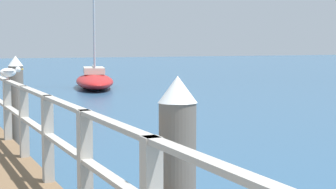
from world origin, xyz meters
name	(u,v)px	position (x,y,z in m)	size (l,w,h in m)	color
pier_railing	(7,103)	(1.03, 10.13, 1.10)	(0.12, 18.79, 1.03)	#B2ADA3
dock_piling_far	(17,103)	(1.41, 11.55, 0.94)	(0.29, 0.29, 1.86)	#6B6056
seagull_foreground	(8,72)	(1.03, 9.97, 1.63)	(0.47, 0.22, 0.21)	white
boat_0	(94,80)	(7.27, 25.47, 0.39)	(3.17, 6.21, 7.00)	red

